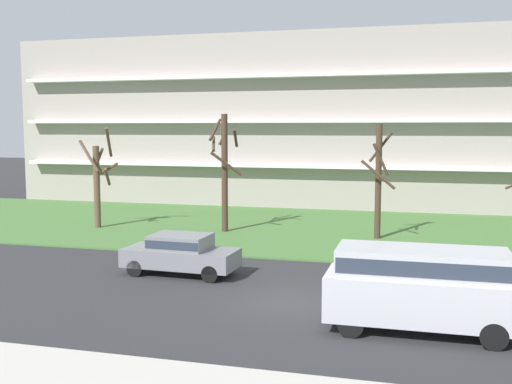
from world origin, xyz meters
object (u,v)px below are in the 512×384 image
(tree_left, at_px, (224,168))
(sedan_gray_center_left, at_px, (181,252))
(tree_far_left, at_px, (98,180))
(van_silver_center_right, at_px, (421,283))
(tree_center, at_px, (379,179))

(tree_left, xyz_separation_m, sedan_gray_center_left, (1.24, -9.36, -2.62))
(tree_far_left, height_order, sedan_gray_center_left, tree_far_left)
(van_silver_center_right, bearing_deg, tree_center, 98.56)
(tree_center, distance_m, sedan_gray_center_left, 11.82)
(tree_left, distance_m, sedan_gray_center_left, 9.80)
(tree_center, bearing_deg, van_silver_center_right, -81.60)
(tree_left, bearing_deg, sedan_gray_center_left, -82.46)
(tree_center, height_order, sedan_gray_center_left, tree_center)
(tree_far_left, distance_m, tree_left, 7.28)
(tree_left, relative_size, van_silver_center_right, 1.23)
(tree_left, relative_size, sedan_gray_center_left, 1.43)
(tree_left, relative_size, tree_center, 1.09)
(tree_far_left, distance_m, tree_center, 15.37)
(sedan_gray_center_left, bearing_deg, tree_left, -79.84)
(tree_left, bearing_deg, tree_center, -0.14)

